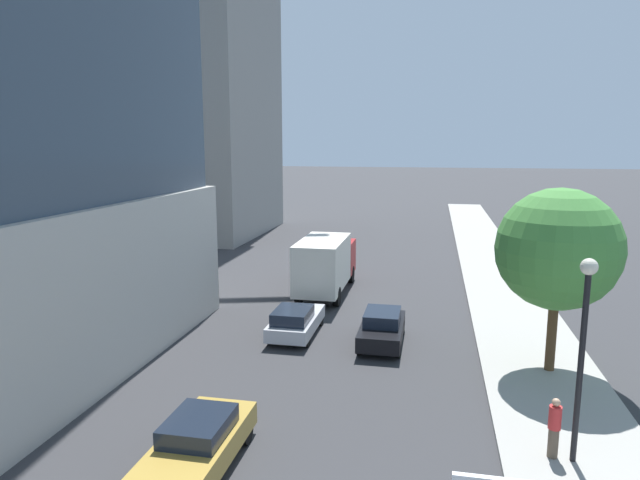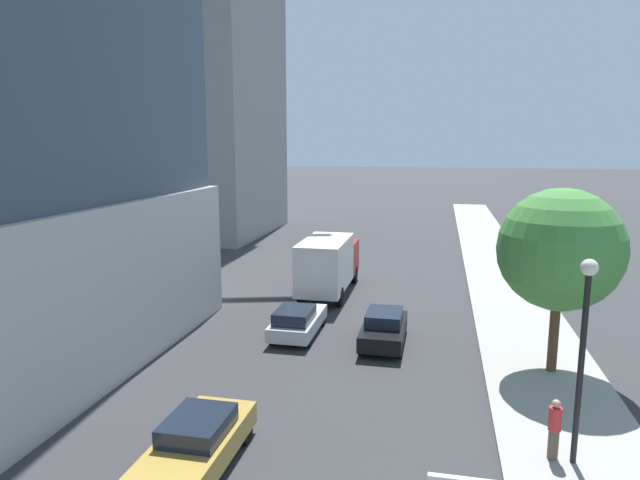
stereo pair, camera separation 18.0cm
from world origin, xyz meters
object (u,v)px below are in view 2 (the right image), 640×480
(car_silver, at_px, (297,321))
(car_gold, at_px, (197,443))
(street_tree, at_px, (560,250))
(box_truck, at_px, (328,263))
(car_black, at_px, (384,328))
(street_lamp, at_px, (584,332))
(construction_building, at_px, (195,48))
(pedestrian_red_shirt, at_px, (554,429))

(car_silver, height_order, car_gold, car_gold)
(street_tree, height_order, box_truck, street_tree)
(street_tree, bearing_deg, box_truck, 138.45)
(car_silver, relative_size, car_black, 1.02)
(street_tree, height_order, car_gold, street_tree)
(street_lamp, height_order, car_black, street_lamp)
(car_black, bearing_deg, construction_building, 127.23)
(construction_building, distance_m, car_black, 37.72)
(street_tree, bearing_deg, car_silver, 168.55)
(construction_building, relative_size, car_silver, 9.19)
(street_lamp, xyz_separation_m, street_tree, (0.59, 6.40, 0.97))
(construction_building, height_order, pedestrian_red_shirt, construction_building)
(street_tree, relative_size, car_black, 1.67)
(car_silver, bearing_deg, car_gold, -90.00)
(street_lamp, xyz_separation_m, car_gold, (-9.91, -2.21, -3.11))
(car_silver, distance_m, car_gold, 10.74)
(street_tree, distance_m, car_black, 7.95)
(street_lamp, height_order, pedestrian_red_shirt, street_lamp)
(construction_building, distance_m, street_tree, 41.48)
(car_silver, xyz_separation_m, car_black, (3.95, -0.24, 0.03))
(street_tree, distance_m, pedestrian_red_shirt, 7.46)
(street_tree, bearing_deg, car_gold, -140.63)
(street_lamp, bearing_deg, car_black, 125.72)
(street_lamp, relative_size, car_gold, 1.25)
(construction_building, relative_size, car_black, 9.40)
(box_truck, bearing_deg, car_silver, -90.00)
(street_tree, relative_size, car_silver, 1.63)
(car_gold, xyz_separation_m, car_black, (3.95, 10.50, -0.01))
(car_silver, bearing_deg, construction_building, 121.76)
(box_truck, bearing_deg, street_lamp, -57.75)
(street_lamp, distance_m, box_truck, 18.68)
(car_black, height_order, pedestrian_red_shirt, pedestrian_red_shirt)
(box_truck, height_order, pedestrian_red_shirt, box_truck)
(car_gold, distance_m, box_truck, 17.96)
(street_lamp, distance_m, street_tree, 6.50)
(street_lamp, relative_size, pedestrian_red_shirt, 3.28)
(car_black, bearing_deg, car_silver, 176.47)
(street_tree, relative_size, car_gold, 1.54)
(box_truck, bearing_deg, construction_building, 130.24)
(car_silver, bearing_deg, pedestrian_red_shirt, -41.97)
(street_lamp, height_order, box_truck, street_lamp)
(street_lamp, bearing_deg, car_gold, -167.43)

